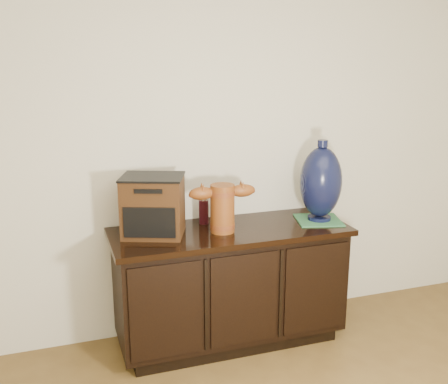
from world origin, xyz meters
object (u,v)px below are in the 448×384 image
object	(u,v)px
sideboard	(230,284)
tv_radio	(153,206)
terracotta_vessel	(222,205)
lamp_base	(321,182)
spray_can	(204,210)

from	to	relation	value
sideboard	tv_radio	distance (m)	0.72
terracotta_vessel	lamp_base	bearing A→B (deg)	3.51
sideboard	lamp_base	bearing A→B (deg)	-2.28
sideboard	terracotta_vessel	world-z (taller)	terracotta_vessel
sideboard	tv_radio	size ratio (longest dim) A/B	3.38
sideboard	spray_can	world-z (taller)	spray_can
sideboard	spray_can	distance (m)	0.50
terracotta_vessel	spray_can	world-z (taller)	terracotta_vessel
terracotta_vessel	spray_can	size ratio (longest dim) A/B	2.27
tv_radio	spray_can	size ratio (longest dim) A/B	2.40
tv_radio	sideboard	bearing A→B (deg)	14.82
tv_radio	lamp_base	world-z (taller)	lamp_base
spray_can	lamp_base	bearing A→B (deg)	-13.89
terracotta_vessel	tv_radio	distance (m)	0.41
terracotta_vessel	tv_radio	world-z (taller)	tv_radio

